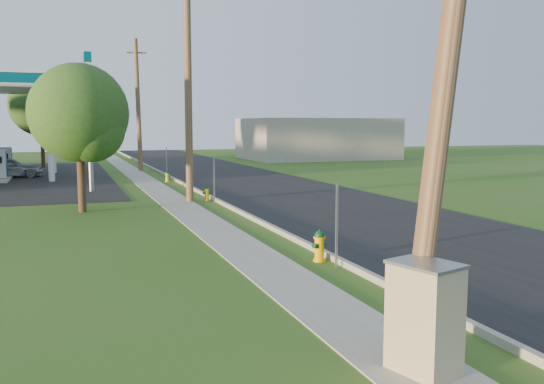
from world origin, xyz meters
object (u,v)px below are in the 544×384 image
object	(u,v)px
utility_pole_mid	(188,88)
utility_pole_far	(138,105)
tree_verge	(82,117)
tree_lot	(42,107)
hydrant_far	(167,176)
fuel_pump_se	(5,165)
hydrant_near	(319,246)
utility_cabinet	(424,318)
utility_pole_near	(452,19)
hydrant_mid	(207,193)
car_silver	(9,167)
price_pylon	(88,83)

from	to	relation	value
utility_pole_mid	utility_pole_far	xyz separation A→B (m)	(0.00, 18.00, -0.15)
utility_pole_far	tree_verge	xyz separation A→B (m)	(-4.44, -19.60, -1.13)
tree_lot	tree_verge	bearing A→B (deg)	-85.03
tree_lot	hydrant_far	xyz separation A→B (m)	(7.21, -14.63, -4.43)
fuel_pump_se	hydrant_near	distance (m)	30.63
tree_lot	hydrant_near	bearing A→B (deg)	-78.37
hydrant_near	hydrant_far	size ratio (longest dim) A/B	1.22
tree_verge	fuel_pump_se	bearing A→B (deg)	103.48
utility_cabinet	utility_pole_near	bearing A→B (deg)	36.50
hydrant_mid	car_silver	xyz separation A→B (m)	(-9.28, 15.34, 0.33)
utility_cabinet	car_silver	distance (m)	34.81
tree_lot	car_silver	size ratio (longest dim) A/B	1.88
price_pylon	tree_verge	bearing A→B (deg)	-94.37
utility_pole_far	hydrant_near	bearing A→B (deg)	-88.58
price_pylon	car_silver	bearing A→B (deg)	114.82
tree_verge	car_silver	xyz separation A→B (m)	(-4.06, 17.04, -3.00)
tree_lot	utility_cabinet	size ratio (longest dim) A/B	4.78
utility_pole_mid	car_silver	xyz separation A→B (m)	(-8.50, 15.45, -4.29)
fuel_pump_se	hydrant_far	size ratio (longest dim) A/B	4.85
tree_verge	car_silver	bearing A→B (deg)	103.40
fuel_pump_se	hydrant_far	xyz separation A→B (m)	(9.44, -7.71, -0.40)
hydrant_near	hydrant_mid	size ratio (longest dim) A/B	1.17
hydrant_near	car_silver	world-z (taller)	car_silver
car_silver	fuel_pump_se	bearing A→B (deg)	13.28
hydrant_mid	utility_pole_far	bearing A→B (deg)	92.49
utility_pole_mid	tree_verge	distance (m)	4.89
hydrant_far	utility_cabinet	world-z (taller)	utility_cabinet
fuel_pump_se	hydrant_far	distance (m)	12.20
price_pylon	tree_lot	world-z (taller)	tree_lot
price_pylon	tree_lot	distance (m)	18.64
utility_pole_near	hydrant_mid	size ratio (longest dim) A/B	13.80
utility_pole_far	car_silver	world-z (taller)	utility_pole_far
hydrant_mid	utility_cabinet	size ratio (longest dim) A/B	0.45
utility_pole_mid	car_silver	world-z (taller)	utility_pole_mid
utility_pole_near	utility_pole_mid	size ratio (longest dim) A/B	0.97
utility_pole_far	price_pylon	bearing A→B (deg)	-107.33
tree_lot	hydrant_near	distance (m)	37.00
tree_verge	tree_lot	distance (m)	25.64
hydrant_mid	hydrant_far	distance (m)	9.19
price_pylon	tree_verge	distance (m)	7.33
fuel_pump_se	price_pylon	size ratio (longest dim) A/B	0.47
tree_lot	hydrant_near	world-z (taller)	tree_lot
fuel_pump_se	hydrant_near	size ratio (longest dim) A/B	3.98
hydrant_far	fuel_pump_se	bearing A→B (deg)	140.77
hydrant_mid	hydrant_near	bearing A→B (deg)	-90.16
price_pylon	fuel_pump_se	bearing A→B (deg)	113.50
price_pylon	hydrant_mid	world-z (taller)	price_pylon
car_silver	hydrant_near	bearing A→B (deg)	-162.55
fuel_pump_se	car_silver	world-z (taller)	fuel_pump_se
tree_lot	utility_cabinet	xyz separation A→B (m)	(6.05, -42.38, -3.98)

